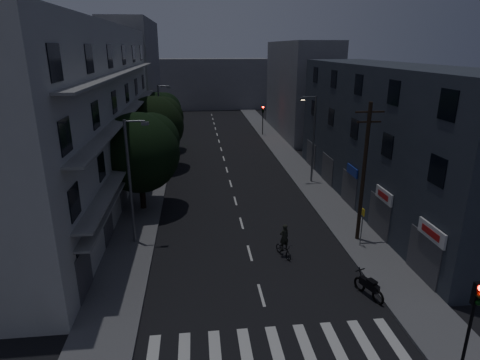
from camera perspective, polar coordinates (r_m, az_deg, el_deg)
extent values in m
plane|color=black|center=(42.53, -1.94, 1.66)|extent=(160.00, 160.00, 0.00)
cube|color=#565659|center=(42.63, -12.05, 1.40)|extent=(3.00, 90.00, 0.15)
cube|color=#565659|center=(43.70, 7.91, 2.05)|extent=(3.00, 90.00, 0.15)
cube|color=beige|center=(18.43, -12.38, -23.73)|extent=(0.50, 3.00, 0.01)
cube|color=beige|center=(18.33, -7.96, -23.71)|extent=(0.50, 3.00, 0.01)
cube|color=beige|center=(18.31, -3.53, -23.58)|extent=(0.50, 3.00, 0.01)
cube|color=beige|center=(18.39, 0.88, -23.31)|extent=(0.50, 3.00, 0.01)
cube|color=beige|center=(18.57, 5.21, -22.93)|extent=(0.50, 3.00, 0.01)
cube|color=beige|center=(18.83, 9.41, -22.45)|extent=(0.50, 3.00, 0.01)
cube|color=beige|center=(19.17, 13.44, -21.88)|extent=(0.50, 3.00, 0.01)
cube|color=beige|center=(19.59, 17.29, -21.24)|extent=(0.50, 3.00, 0.01)
cube|color=beige|center=(20.09, 20.92, -20.55)|extent=(0.50, 3.00, 0.01)
cube|color=beige|center=(21.67, 3.05, -16.02)|extent=(0.15, 2.00, 0.01)
cube|color=beige|center=(25.46, 1.39, -10.33)|extent=(0.15, 2.00, 0.01)
cube|color=beige|center=(29.46, 0.22, -6.15)|extent=(0.15, 2.00, 0.01)
cube|color=beige|center=(33.58, -0.66, -2.98)|extent=(0.15, 2.00, 0.01)
cube|color=beige|center=(37.79, -1.34, -0.50)|extent=(0.15, 2.00, 0.01)
cube|color=beige|center=(42.05, -1.89, 1.47)|extent=(0.15, 2.00, 0.01)
cube|color=beige|center=(46.37, -2.33, 3.08)|extent=(0.15, 2.00, 0.01)
cube|color=beige|center=(50.71, -2.70, 4.41)|extent=(0.15, 2.00, 0.01)
cube|color=beige|center=(55.08, -3.01, 5.54)|extent=(0.15, 2.00, 0.01)
cube|color=beige|center=(59.47, -3.28, 6.50)|extent=(0.15, 2.00, 0.01)
cube|color=beige|center=(63.88, -3.51, 7.32)|extent=(0.15, 2.00, 0.01)
cube|color=beige|center=(68.29, -3.71, 8.04)|extent=(0.15, 2.00, 0.01)
cube|color=beige|center=(72.72, -3.89, 8.67)|extent=(0.15, 2.00, 0.01)
cube|color=beige|center=(77.16, -4.05, 9.23)|extent=(0.15, 2.00, 0.01)
cube|color=#B0B1AC|center=(35.17, -21.23, 8.60)|extent=(6.00, 36.00, 14.00)
cube|color=black|center=(22.05, -21.46, -10.68)|extent=(0.06, 1.60, 1.60)
cube|color=black|center=(27.31, -18.40, -4.63)|extent=(0.06, 1.60, 1.60)
cube|color=black|center=(32.82, -16.38, -0.56)|extent=(0.06, 1.60, 1.60)
cube|color=black|center=(38.48, -14.96, 2.32)|extent=(0.06, 1.60, 1.60)
cube|color=black|center=(44.23, -13.89, 4.47)|extent=(0.06, 1.60, 1.60)
cube|color=black|center=(50.03, -13.07, 6.11)|extent=(0.06, 1.60, 1.60)
cube|color=black|center=(20.76, -22.48, -2.90)|extent=(0.06, 1.60, 1.60)
cube|color=black|center=(26.28, -19.10, 1.81)|extent=(0.06, 1.60, 1.60)
cube|color=black|center=(31.97, -16.90, 4.87)|extent=(0.06, 1.60, 1.60)
cube|color=black|center=(37.75, -15.35, 6.99)|extent=(0.06, 1.60, 1.60)
cube|color=black|center=(43.60, -14.22, 8.55)|extent=(0.06, 1.60, 1.60)
cube|color=black|center=(49.48, -13.34, 9.73)|extent=(0.06, 1.60, 1.60)
cube|color=black|center=(19.90, -23.60, 5.73)|extent=(0.06, 1.60, 1.60)
cube|color=black|center=(25.60, -19.85, 8.69)|extent=(0.06, 1.60, 1.60)
cube|color=black|center=(31.42, -17.44, 10.55)|extent=(0.06, 1.60, 1.60)
cube|color=black|center=(37.29, -15.77, 11.81)|extent=(0.06, 1.60, 1.60)
cube|color=black|center=(43.19, -14.55, 12.73)|extent=(0.06, 1.60, 1.60)
cube|color=black|center=(49.12, -13.62, 13.42)|extent=(0.06, 1.60, 1.60)
cube|color=black|center=(19.54, -24.82, 14.89)|extent=(0.06, 1.60, 1.60)
cube|color=black|center=(25.32, -20.65, 15.82)|extent=(0.06, 1.60, 1.60)
cube|color=black|center=(31.19, -18.02, 16.37)|extent=(0.06, 1.60, 1.60)
cube|color=black|center=(37.09, -16.22, 16.72)|extent=(0.06, 1.60, 1.60)
cube|color=black|center=(43.03, -14.91, 16.96)|extent=(0.06, 1.60, 1.60)
cube|color=black|center=(48.98, -13.91, 17.14)|extent=(0.06, 1.60, 1.60)
cube|color=gray|center=(35.03, -15.12, 4.15)|extent=(1.00, 32.40, 0.12)
cube|color=gray|center=(34.42, -15.56, 9.31)|extent=(1.00, 32.40, 0.12)
cube|color=gray|center=(34.10, -16.03, 14.62)|extent=(1.00, 32.40, 0.12)
cube|color=gray|center=(35.27, -15.16, 2.72)|extent=(0.80, 32.40, 0.12)
cube|color=#424247|center=(22.34, -21.25, -12.03)|extent=(0.06, 2.40, 2.40)
cube|color=#424247|center=(27.54, -18.26, -5.78)|extent=(0.06, 2.40, 2.40)
cube|color=#424247|center=(33.01, -16.27, -1.55)|extent=(0.06, 2.40, 2.40)
cube|color=#424247|center=(38.64, -14.87, 1.47)|extent=(0.06, 2.40, 2.40)
cube|color=#424247|center=(44.37, -13.82, 3.71)|extent=(0.06, 2.40, 2.40)
cube|color=#424247|center=(50.16, -13.01, 5.44)|extent=(0.06, 2.40, 2.40)
cube|color=#2B313A|center=(33.91, 20.30, 5.79)|extent=(6.00, 28.00, 11.00)
cube|color=black|center=(22.56, 26.25, 1.18)|extent=(0.06, 1.40, 1.50)
cube|color=black|center=(27.17, 20.23, 4.62)|extent=(0.06, 1.40, 1.50)
cube|color=black|center=(32.07, 15.97, 7.01)|extent=(0.06, 1.40, 1.50)
cube|color=black|center=(37.14, 12.83, 8.74)|extent=(0.06, 1.40, 1.50)
cube|color=black|center=(42.31, 10.43, 10.03)|extent=(0.06, 1.40, 1.50)
cube|color=black|center=(21.92, 27.48, 9.44)|extent=(0.06, 1.40, 1.50)
cube|color=black|center=(26.65, 21.02, 11.52)|extent=(0.06, 1.40, 1.50)
cube|color=black|center=(31.63, 16.50, 12.88)|extent=(0.06, 1.40, 1.50)
cube|color=black|center=(36.75, 13.20, 13.81)|extent=(0.06, 1.40, 1.50)
cube|color=black|center=(41.97, 10.69, 14.49)|extent=(0.06, 1.40, 1.50)
cube|color=#424247|center=(24.31, 24.60, -9.91)|extent=(0.06, 3.00, 2.60)
cube|color=#424247|center=(28.64, 19.14, -4.93)|extent=(0.06, 3.00, 2.60)
cube|color=#424247|center=(33.32, 15.22, -1.26)|extent=(0.06, 3.00, 2.60)
cube|color=#424247|center=(38.22, 12.30, 1.49)|extent=(0.06, 3.00, 2.60)
cube|color=#424247|center=(43.27, 10.04, 3.60)|extent=(0.06, 3.00, 2.60)
cube|color=silver|center=(23.18, 25.62, -6.77)|extent=(0.12, 2.40, 0.80)
cube|color=#B21414|center=(23.14, 25.45, -6.78)|extent=(0.02, 1.60, 0.36)
cube|color=silver|center=(27.59, 19.81, -2.09)|extent=(0.12, 2.20, 0.80)
cube|color=#B21414|center=(27.56, 19.66, -2.10)|extent=(0.02, 1.40, 0.36)
cube|color=navy|center=(32.34, 15.67, 1.28)|extent=(0.12, 2.00, 0.70)
cube|color=slate|center=(64.38, -14.76, 14.04)|extent=(6.00, 20.00, 16.00)
cube|color=slate|center=(59.83, 8.47, 12.70)|extent=(6.00, 20.00, 13.00)
cube|color=slate|center=(85.98, -4.41, 13.52)|extent=(24.00, 8.00, 10.00)
cylinder|color=black|center=(32.01, -13.80, -0.46)|extent=(0.44, 0.44, 4.08)
sphere|color=black|center=(31.33, -14.13, 3.78)|extent=(6.11, 6.11, 6.11)
sphere|color=black|center=(31.78, -12.43, 5.53)|extent=(4.28, 4.28, 4.28)
sphere|color=black|center=(30.75, -15.75, 4.25)|extent=(3.97, 3.97, 3.97)
cylinder|color=black|center=(42.71, -11.92, 4.35)|extent=(0.44, 0.44, 4.03)
sphere|color=black|center=(42.20, -12.14, 7.53)|extent=(6.07, 6.07, 6.07)
sphere|color=black|center=(42.74, -10.89, 8.78)|extent=(4.25, 4.25, 4.25)
sphere|color=black|center=(41.61, -13.30, 7.94)|extent=(3.94, 3.94, 3.94)
cylinder|color=black|center=(50.23, -11.48, 6.34)|extent=(0.44, 0.44, 3.82)
sphere|color=black|center=(49.82, -11.65, 8.91)|extent=(5.70, 5.70, 5.70)
sphere|color=black|center=(50.34, -10.65, 9.89)|extent=(3.99, 3.99, 3.99)
sphere|color=black|center=(49.26, -12.57, 9.25)|extent=(3.71, 3.71, 3.71)
cylinder|color=black|center=(18.35, 29.54, -19.24)|extent=(0.12, 0.12, 3.20)
cube|color=black|center=(17.26, 30.63, -13.75)|extent=(0.28, 0.22, 0.90)
sphere|color=#3F330C|center=(17.14, 30.94, -13.90)|extent=(0.22, 0.22, 0.22)
sphere|color=black|center=(17.29, 30.77, -14.76)|extent=(0.22, 0.22, 0.22)
cylinder|color=black|center=(58.38, 3.25, 8.02)|extent=(0.12, 0.12, 3.20)
cube|color=black|center=(58.05, 3.28, 10.01)|extent=(0.28, 0.22, 0.90)
sphere|color=#FF0C05|center=(57.86, 3.31, 10.31)|extent=(0.22, 0.22, 0.22)
sphere|color=#3F330C|center=(57.90, 3.31, 10.02)|extent=(0.22, 0.22, 0.22)
sphere|color=black|center=(57.94, 3.30, 9.72)|extent=(0.22, 0.22, 0.22)
cylinder|color=black|center=(57.13, -9.87, 7.55)|extent=(0.12, 0.12, 3.20)
cube|color=black|center=(56.79, -9.98, 9.58)|extent=(0.28, 0.22, 0.90)
sphere|color=black|center=(56.60, -10.01, 9.88)|extent=(0.22, 0.22, 0.22)
sphere|color=#3F330C|center=(56.64, -9.99, 9.58)|extent=(0.22, 0.22, 0.22)
sphere|color=#0CFF26|center=(56.69, -9.98, 9.29)|extent=(0.22, 0.22, 0.22)
cylinder|color=slate|center=(25.93, -15.38, -0.47)|extent=(0.18, 0.18, 8.00)
cylinder|color=slate|center=(24.90, -14.76, 8.10)|extent=(1.20, 0.10, 0.10)
cube|color=slate|center=(24.84, -13.35, 7.84)|extent=(0.45, 0.25, 0.18)
cube|color=#4C4C4C|center=(24.86, -13.33, 7.61)|extent=(0.35, 0.18, 0.04)
cylinder|color=#595B60|center=(37.51, 10.42, 5.64)|extent=(0.18, 0.18, 8.00)
cylinder|color=#595B60|center=(36.69, 9.86, 11.57)|extent=(1.20, 0.10, 0.10)
cube|color=#595B60|center=(36.55, 8.93, 11.36)|extent=(0.45, 0.25, 0.18)
cube|color=#FFD88C|center=(36.56, 8.92, 11.20)|extent=(0.35, 0.18, 0.04)
cylinder|color=#5B5F63|center=(47.94, -11.31, 8.33)|extent=(0.18, 0.18, 8.00)
cylinder|color=#5B5F63|center=(47.39, -10.87, 13.01)|extent=(1.20, 0.10, 0.10)
cube|color=#5B5F63|center=(47.36, -10.12, 12.86)|extent=(0.45, 0.25, 0.18)
cube|color=#4C4C4C|center=(47.37, -10.11, 12.74)|extent=(0.35, 0.18, 0.04)
cylinder|color=black|center=(26.38, 17.16, 0.83)|extent=(0.24, 0.24, 9.00)
cube|color=black|center=(25.53, 17.99, 9.20)|extent=(1.80, 0.10, 0.10)
cube|color=black|center=(25.63, 17.86, 7.88)|extent=(1.50, 0.10, 0.10)
cylinder|color=#595B60|center=(26.61, 16.91, -6.50)|extent=(0.06, 0.06, 2.50)
cube|color=yellow|center=(26.20, 17.12, -4.41)|extent=(0.05, 0.35, 0.45)
torus|color=black|center=(22.02, 19.04, -15.50)|extent=(0.38, 0.77, 0.78)
torus|color=black|center=(22.78, 16.63, -14.00)|extent=(0.38, 0.77, 0.78)
cube|color=black|center=(22.21, 17.90, -13.97)|extent=(0.68, 1.23, 0.39)
cube|color=black|center=(21.96, 18.28, -13.53)|extent=(0.48, 0.58, 0.11)
cylinder|color=black|center=(22.49, 16.84, -12.99)|extent=(0.23, 0.47, 0.93)
cube|color=black|center=(22.39, 16.73, -12.15)|extent=(0.58, 0.25, 0.04)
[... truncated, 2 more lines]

